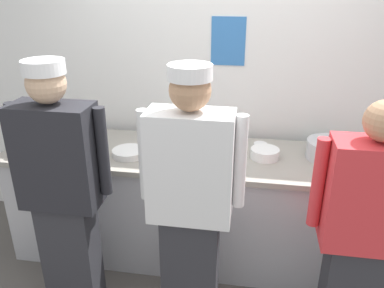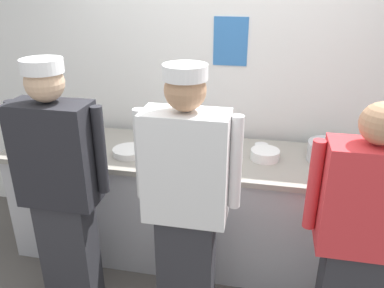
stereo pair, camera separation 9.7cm
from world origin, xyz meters
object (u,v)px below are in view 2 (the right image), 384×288
Objects in this scene: chef_center at (186,201)px; plate_stack_front at (129,152)px; chef_near_left at (61,187)px; ramekin_green_sauce at (378,154)px; plate_stack_rear at (265,155)px; chef_far_right at (359,237)px; squeeze_bottle_secondary at (161,153)px; ramekin_orange_sauce at (148,137)px; sheet_tray at (195,152)px; squeeze_bottle_primary at (23,141)px; ramekin_yellow_sauce at (261,146)px; mixing_bowl_steel at (331,152)px.

chef_center is 7.03× the size of plate_stack_front.
chef_near_left is 2.24m from ramekin_green_sauce.
chef_far_right is at bearing -55.01° from plate_stack_rear.
ramekin_orange_sauce is (-0.23, 0.43, -0.07)m from squeeze_bottle_secondary.
sheet_tray is (0.72, 0.70, -0.00)m from chef_near_left.
plate_stack_rear reaches higher than plate_stack_front.
chef_center is at bearing 177.73° from chef_far_right.
squeeze_bottle_secondary is (1.06, 0.01, -0.01)m from squeeze_bottle_primary.
squeeze_bottle_primary is (-1.35, 0.46, 0.08)m from chef_center.
chef_center is at bearing -114.07° from ramekin_yellow_sauce.
chef_center is (0.81, -0.01, 0.00)m from chef_near_left.
plate_stack_rear is 0.52m from sheet_tray.
chef_far_right is 0.99m from ramekin_green_sauce.
chef_center is at bearing -59.10° from squeeze_bottle_secondary.
ramekin_yellow_sauce reaches higher than sheet_tray.
sheet_tray is 5.72× the size of ramekin_orange_sauce.
mixing_bowl_steel is 1.71× the size of squeeze_bottle_secondary.
squeeze_bottle_secondary is 0.49m from ramekin_orange_sauce.
ramekin_green_sauce is (1.76, 0.01, 0.00)m from ramekin_orange_sauce.
ramekin_yellow_sauce is (1.75, 0.43, -0.08)m from squeeze_bottle_primary.
chef_far_right is 2.36m from squeeze_bottle_primary.
mixing_bowl_steel is 0.38m from ramekin_green_sauce.
chef_center is 16.41× the size of ramekin_yellow_sauce.
sheet_tray is 1.35m from ramekin_green_sauce.
squeeze_bottle_primary is 1.98× the size of ramekin_yellow_sauce.
squeeze_bottle_primary is at bearing -179.50° from squeeze_bottle_secondary.
squeeze_bottle_secondary is (0.53, 0.46, 0.08)m from chef_near_left.
ramekin_yellow_sauce is at bearing -179.23° from ramekin_green_sauce.
sheet_tray is at bearing -171.81° from ramekin_green_sauce.
plate_stack_front is at bearing -172.47° from mixing_bowl_steel.
ramekin_yellow_sauce is at bearing -0.38° from ramekin_orange_sauce.
chef_near_left is 1.86m from mixing_bowl_steel.
ramekin_green_sauce is (0.85, 0.01, 0.00)m from ramekin_yellow_sauce.
chef_near_left is at bearing -39.63° from squeeze_bottle_primary.
chef_center is 0.96m from chef_far_right.
sheet_tray is 0.46m from ramekin_orange_sauce.
chef_near_left is 0.70m from squeeze_bottle_primary.
mixing_bowl_steel reaches higher than ramekin_orange_sauce.
squeeze_bottle_primary is at bearing 161.10° from chef_center.
plate_stack_front is 0.75× the size of mixing_bowl_steel.
plate_stack_rear is (1.24, 0.70, 0.02)m from chef_near_left.
chef_near_left reaches higher than plate_stack_rear.
chef_center is 0.82m from plate_stack_front.
chef_center is 3.29× the size of sheet_tray.
chef_near_left is at bearing -135.85° from sheet_tray.
chef_far_right is at bearing -85.41° from mixing_bowl_steel.
chef_center is at bearing -83.09° from sheet_tray.
chef_near_left is at bearing -155.70° from mixing_bowl_steel.
plate_stack_front is 0.47× the size of sheet_tray.
ramekin_orange_sauce is (-1.40, 0.12, -0.04)m from mixing_bowl_steel.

